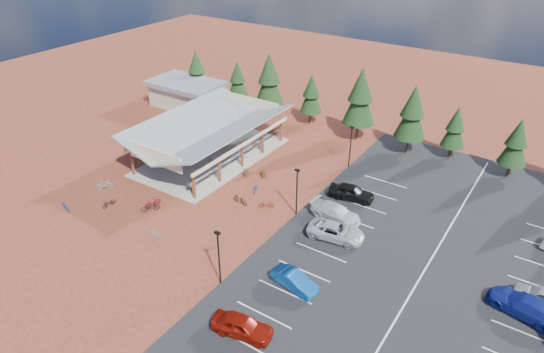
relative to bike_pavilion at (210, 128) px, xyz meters
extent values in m
plane|color=#5C2618|center=(10.00, -7.00, -3.82)|extent=(140.00, 140.00, 0.00)
cube|color=black|center=(28.50, -4.00, -3.80)|extent=(27.00, 44.00, 0.04)
cube|color=gray|center=(0.00, 0.00, -3.77)|extent=(10.60, 18.60, 0.10)
cube|color=brown|center=(-4.60, -8.40, -2.22)|extent=(0.25, 0.25, 3.00)
cube|color=brown|center=(-4.60, -4.20, -2.22)|extent=(0.25, 0.25, 3.00)
cube|color=brown|center=(-4.60, 0.00, -2.22)|extent=(0.25, 0.25, 3.00)
cube|color=brown|center=(-4.60, 4.20, -2.22)|extent=(0.25, 0.25, 3.00)
cube|color=brown|center=(-4.60, 8.40, -2.22)|extent=(0.25, 0.25, 3.00)
cube|color=brown|center=(4.60, -8.40, -2.22)|extent=(0.25, 0.25, 3.00)
cube|color=brown|center=(4.60, -4.20, -2.22)|extent=(0.25, 0.25, 3.00)
cube|color=brown|center=(4.60, 0.00, -2.22)|extent=(0.25, 0.25, 3.00)
cube|color=brown|center=(4.60, 4.20, -2.22)|extent=(0.25, 0.25, 3.00)
cube|color=brown|center=(4.60, 8.40, -2.22)|extent=(0.25, 0.25, 3.00)
cube|color=beige|center=(-5.00, 0.00, -0.72)|extent=(0.22, 18.00, 0.35)
cube|color=beige|center=(5.00, 0.00, -0.72)|extent=(0.22, 18.00, 0.35)
cube|color=slate|center=(-2.90, 0.00, 0.18)|extent=(5.85, 19.40, 2.13)
cube|color=slate|center=(2.90, 0.00, 0.18)|extent=(5.85, 19.40, 2.13)
cube|color=beige|center=(0.00, -9.00, 0.08)|extent=(7.50, 0.15, 1.80)
cube|color=beige|center=(0.00, 9.00, 0.08)|extent=(7.50, 0.15, 1.80)
cube|color=#ADA593|center=(-14.00, 11.00, -2.22)|extent=(10.00, 6.00, 3.20)
cube|color=slate|center=(-14.00, 11.00, -0.27)|extent=(11.00, 7.00, 0.70)
cylinder|color=black|center=(15.00, -17.00, -1.32)|extent=(0.14, 0.14, 5.00)
cube|color=black|center=(15.00, -17.00, 1.23)|extent=(0.50, 0.25, 0.18)
cylinder|color=black|center=(15.00, -5.00, -1.32)|extent=(0.14, 0.14, 5.00)
cube|color=black|center=(15.00, -5.00, 1.23)|extent=(0.50, 0.25, 0.18)
cylinder|color=black|center=(15.00, 7.00, -1.32)|extent=(0.14, 0.14, 5.00)
cube|color=black|center=(15.00, 7.00, 1.23)|extent=(0.50, 0.25, 0.18)
cylinder|color=#432D17|center=(6.35, -1.64, -3.37)|extent=(0.60, 0.60, 0.90)
cylinder|color=#432D17|center=(8.07, -0.60, -3.37)|extent=(0.60, 0.60, 0.90)
cylinder|color=#382314|center=(-14.62, 14.31, -2.88)|extent=(0.36, 0.36, 1.88)
cone|color=black|center=(-14.62, 14.31, 0.31)|extent=(3.31, 3.31, 4.51)
cone|color=black|center=(-14.62, 14.31, 2.19)|extent=(2.55, 2.55, 3.38)
cylinder|color=#382314|center=(-7.36, 15.12, -2.96)|extent=(0.36, 0.36, 1.73)
cone|color=black|center=(-7.36, 15.12, -0.02)|extent=(3.04, 3.04, 4.15)
cone|color=black|center=(-7.36, 15.12, 1.71)|extent=(2.35, 2.35, 3.11)
cylinder|color=#382314|center=(-1.15, 14.25, -2.68)|extent=(0.36, 0.36, 2.29)
cone|color=black|center=(-1.15, 14.25, 1.21)|extent=(4.03, 4.03, 5.50)
cone|color=black|center=(-1.15, 14.25, 3.50)|extent=(3.11, 3.11, 4.12)
cylinder|color=#382314|center=(4.82, 15.71, -2.95)|extent=(0.36, 0.36, 1.74)
cone|color=black|center=(4.82, 15.71, 0.00)|extent=(3.06, 3.06, 4.18)
cone|color=black|center=(4.82, 15.71, 1.74)|extent=(2.37, 2.37, 3.13)
cylinder|color=#382314|center=(12.51, 14.52, -2.65)|extent=(0.36, 0.36, 2.34)
cone|color=black|center=(12.51, 14.52, 1.33)|extent=(4.12, 4.12, 5.62)
cone|color=black|center=(12.51, 14.52, 3.67)|extent=(3.19, 3.19, 4.22)
cylinder|color=#382314|center=(19.38, 14.39, -2.76)|extent=(0.36, 0.36, 2.13)
cone|color=black|center=(19.38, 14.39, 0.86)|extent=(3.75, 3.75, 5.11)
cone|color=black|center=(19.38, 14.39, 3.00)|extent=(2.90, 2.90, 3.84)
cylinder|color=#382314|center=(24.24, 15.96, -3.02)|extent=(0.36, 0.36, 1.61)
cone|color=black|center=(24.24, 15.96, -0.29)|extent=(2.83, 2.83, 3.85)
cone|color=black|center=(24.24, 15.96, 1.31)|extent=(2.18, 2.18, 2.89)
cylinder|color=#382314|center=(31.07, 14.86, -2.96)|extent=(0.36, 0.36, 1.73)
cone|color=black|center=(31.07, 14.86, -0.02)|extent=(3.04, 3.04, 4.15)
cone|color=black|center=(31.07, 14.86, 1.71)|extent=(2.35, 2.35, 3.11)
imported|color=black|center=(-2.29, -4.79, -3.25)|extent=(1.92, 1.20, 0.95)
imported|color=#929499|center=(-3.49, -3.75, -3.20)|extent=(1.80, 0.84, 1.04)
imported|color=navy|center=(-2.14, 2.92, -3.30)|extent=(1.70, 1.06, 0.84)
imported|color=maroon|center=(-1.85, 6.02, -3.21)|extent=(1.72, 0.59, 1.02)
imported|color=black|center=(3.34, -7.80, -3.32)|extent=(1.63, 0.85, 0.81)
imported|color=#93949B|center=(1.00, -0.97, -3.26)|extent=(1.54, 0.46, 0.92)
imported|color=#293FA0|center=(2.77, 1.78, -3.24)|extent=(1.85, 0.69, 0.96)
imported|color=maroon|center=(3.13, 5.16, -3.17)|extent=(1.91, 0.76, 1.12)
imported|color=black|center=(-1.68, -14.38, -3.40)|extent=(0.64, 1.63, 0.84)
imported|color=#95969D|center=(-4.79, -12.33, -3.27)|extent=(1.65, 1.69, 1.10)
imported|color=navy|center=(-4.82, -17.25, -3.40)|extent=(1.71, 0.93, 0.86)
imported|color=maroon|center=(2.01, -11.89, -3.30)|extent=(1.05, 1.81, 1.05)
imported|color=black|center=(2.42, -12.65, -3.33)|extent=(1.64, 1.92, 0.99)
imported|color=gray|center=(6.25, -15.61, -3.38)|extent=(1.49, 0.43, 0.89)
imported|color=#1D4696|center=(9.19, -3.75, -3.37)|extent=(1.27, 1.82, 0.91)
imported|color=maroon|center=(11.88, -5.68, -3.33)|extent=(1.63, 1.29, 0.99)
imported|color=black|center=(9.19, -6.55, -3.32)|extent=(2.00, 0.95, 1.01)
imported|color=maroon|center=(19.74, -20.35, -3.01)|extent=(4.83, 2.68, 1.56)
imported|color=navy|center=(20.32, -14.12, -3.09)|extent=(4.39, 2.16, 1.38)
imported|color=#B0B3B8|center=(20.11, -6.37, -3.05)|extent=(5.60, 3.23, 1.47)
imported|color=silver|center=(18.65, -3.61, -3.03)|extent=(5.33, 2.54, 1.50)
imported|color=black|center=(18.33, 0.64, -2.98)|extent=(4.98, 2.66, 1.61)
imported|color=navy|center=(36.34, -7.03, -2.97)|extent=(5.97, 3.40, 1.63)
imported|color=gray|center=(37.26, -5.12, -3.06)|extent=(4.27, 1.73, 1.45)
camera|label=1|loc=(35.24, -39.85, 23.51)|focal=32.00mm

